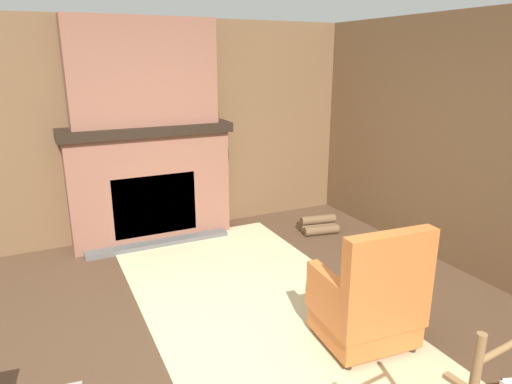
# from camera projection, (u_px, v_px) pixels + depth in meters

# --- Properties ---
(ground_plane) EXTENTS (14.00, 14.00, 0.00)m
(ground_plane) POSITION_uv_depth(u_px,v_px,m) (233.00, 350.00, 3.46)
(ground_plane) COLOR #4C3523
(wood_panel_wall_left) EXTENTS (0.06, 5.94, 2.58)m
(wood_panel_wall_left) POSITION_uv_depth(u_px,v_px,m) (143.00, 131.00, 5.42)
(wood_panel_wall_left) COLOR brown
(wood_panel_wall_left) RESTS_ON ground
(wood_panel_wall_back) EXTENTS (5.94, 0.09, 2.58)m
(wood_panel_wall_back) POSITION_uv_depth(u_px,v_px,m) (500.00, 152.00, 4.21)
(wood_panel_wall_back) COLOR brown
(wood_panel_wall_back) RESTS_ON ground
(fireplace_hearth) EXTENTS (0.59, 1.95, 1.39)m
(fireplace_hearth) POSITION_uv_depth(u_px,v_px,m) (151.00, 184.00, 5.39)
(fireplace_hearth) COLOR brown
(fireplace_hearth) RESTS_ON ground
(chimney_breast) EXTENTS (0.34, 1.63, 1.17)m
(chimney_breast) POSITION_uv_depth(u_px,v_px,m) (143.00, 72.00, 5.04)
(chimney_breast) COLOR brown
(chimney_breast) RESTS_ON fireplace_hearth
(area_rug) EXTENTS (4.30, 1.91, 0.01)m
(area_rug) POSITION_uv_depth(u_px,v_px,m) (270.00, 320.00, 3.84)
(area_rug) COLOR #C6B789
(area_rug) RESTS_ON ground
(armchair) EXTENTS (0.67, 0.75, 1.00)m
(armchair) POSITION_uv_depth(u_px,v_px,m) (369.00, 303.00, 3.41)
(armchair) COLOR #C6662D
(armchair) RESTS_ON ground
(firewood_stack) EXTENTS (0.42, 0.50, 0.21)m
(firewood_stack) POSITION_uv_depth(u_px,v_px,m) (318.00, 225.00, 5.79)
(firewood_stack) COLOR brown
(firewood_stack) RESTS_ON ground
(oil_lamp_vase) EXTENTS (0.12, 0.12, 0.27)m
(oil_lamp_vase) POSITION_uv_depth(u_px,v_px,m) (122.00, 118.00, 5.10)
(oil_lamp_vase) COLOR #99B29E
(oil_lamp_vase) RESTS_ON fireplace_hearth
(storage_case) EXTENTS (0.14, 0.23, 0.11)m
(storage_case) POSITION_uv_depth(u_px,v_px,m) (209.00, 116.00, 5.54)
(storage_case) COLOR brown
(storage_case) RESTS_ON fireplace_hearth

